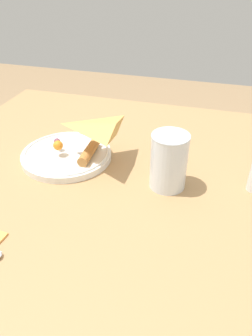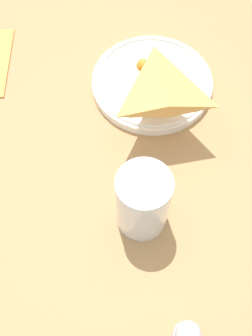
# 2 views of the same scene
# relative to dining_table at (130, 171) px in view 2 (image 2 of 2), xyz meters

# --- Properties ---
(ground_plane) EXTENTS (6.00, 6.00, 0.00)m
(ground_plane) POSITION_rel_dining_table_xyz_m (0.00, 0.00, -0.64)
(ground_plane) COLOR #997A56
(dining_table) EXTENTS (0.92, 0.90, 0.76)m
(dining_table) POSITION_rel_dining_table_xyz_m (0.00, 0.00, 0.00)
(dining_table) COLOR #A87F51
(dining_table) RESTS_ON ground_plane
(plate_pizza) EXTENTS (0.22, 0.22, 0.05)m
(plate_pizza) POSITION_rel_dining_table_xyz_m (-0.11, 0.05, 0.13)
(plate_pizza) COLOR white
(plate_pizza) RESTS_ON dining_table
(milk_glass) EXTENTS (0.08, 0.08, 0.12)m
(milk_glass) POSITION_rel_dining_table_xyz_m (0.14, 0.01, 0.17)
(milk_glass) COLOR white
(milk_glass) RESTS_ON dining_table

